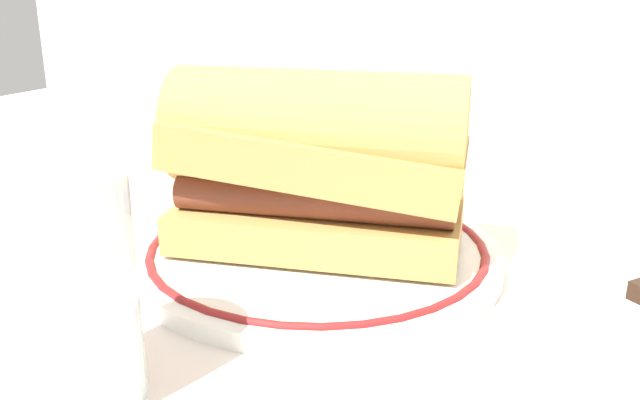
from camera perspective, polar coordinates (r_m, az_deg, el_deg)
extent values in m
plane|color=silver|center=(0.48, 1.93, -5.58)|extent=(1.50, 1.50, 0.00)
cylinder|color=white|center=(0.49, 0.00, -4.28)|extent=(0.25, 0.25, 0.01)
torus|color=maroon|center=(0.49, 0.00, -3.64)|extent=(0.23, 0.23, 0.01)
cube|color=tan|center=(0.49, 0.00, -1.90)|extent=(0.21, 0.15, 0.03)
cylinder|color=brown|center=(0.46, -0.68, -0.07)|extent=(0.18, 0.08, 0.02)
cylinder|color=brown|center=(0.48, 0.00, 0.85)|extent=(0.18, 0.08, 0.02)
cylinder|color=#652E16|center=(0.50, 0.62, 1.69)|extent=(0.18, 0.08, 0.02)
cube|color=tan|center=(0.47, 0.00, 3.92)|extent=(0.21, 0.15, 0.05)
cylinder|color=tan|center=(0.47, 0.00, 5.70)|extent=(0.21, 0.14, 0.08)
cylinder|color=silver|center=(0.35, -19.33, -7.04)|extent=(0.06, 0.06, 0.11)
cylinder|color=gold|center=(0.36, -18.81, -11.23)|extent=(0.05, 0.05, 0.05)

